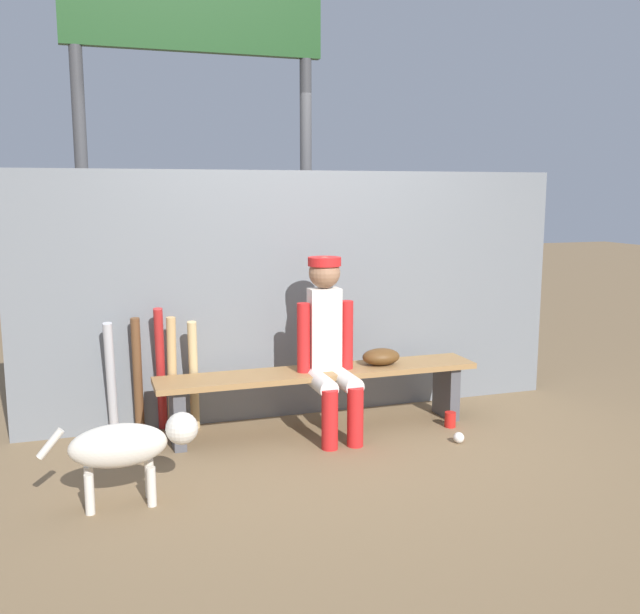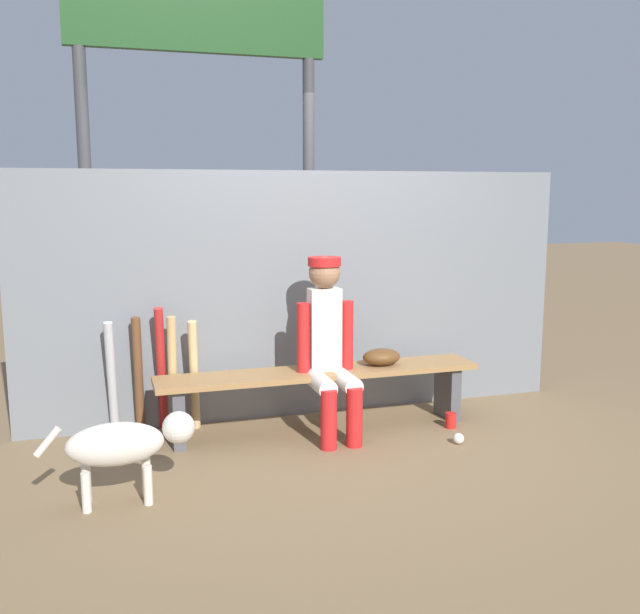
% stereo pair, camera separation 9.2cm
% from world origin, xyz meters
% --- Properties ---
extents(ground_plane, '(30.00, 30.00, 0.00)m').
position_xyz_m(ground_plane, '(0.00, 0.00, 0.00)').
color(ground_plane, brown).
extents(chainlink_fence, '(4.17, 0.03, 1.84)m').
position_xyz_m(chainlink_fence, '(0.00, 0.41, 0.92)').
color(chainlink_fence, slate).
rests_on(chainlink_fence, ground_plane).
extents(dugout_bench, '(2.31, 0.36, 0.44)m').
position_xyz_m(dugout_bench, '(0.00, 0.00, 0.34)').
color(dugout_bench, olive).
rests_on(dugout_bench, ground_plane).
extents(player_seated, '(0.41, 0.55, 1.24)m').
position_xyz_m(player_seated, '(0.03, -0.10, 0.67)').
color(player_seated, silver).
rests_on(player_seated, ground_plane).
extents(baseball_glove, '(0.28, 0.20, 0.12)m').
position_xyz_m(baseball_glove, '(0.47, 0.00, 0.50)').
color(baseball_glove, '#593819').
rests_on(baseball_glove, dugout_bench).
extents(bat_wood_natural, '(0.10, 0.19, 0.81)m').
position_xyz_m(bat_wood_natural, '(-0.85, 0.25, 0.40)').
color(bat_wood_natural, tan).
rests_on(bat_wood_natural, ground_plane).
extents(bat_wood_tan, '(0.07, 0.13, 0.84)m').
position_xyz_m(bat_wood_tan, '(-1.00, 0.23, 0.42)').
color(bat_wood_tan, tan).
rests_on(bat_wood_tan, ground_plane).
extents(bat_aluminum_red, '(0.10, 0.22, 0.90)m').
position_xyz_m(bat_aluminum_red, '(-1.07, 0.32, 0.45)').
color(bat_aluminum_red, '#B22323').
rests_on(bat_aluminum_red, ground_plane).
extents(bat_wood_dark, '(0.08, 0.13, 0.84)m').
position_xyz_m(bat_wood_dark, '(-1.23, 0.32, 0.42)').
color(bat_wood_dark, brown).
rests_on(bat_wood_dark, ground_plane).
extents(bat_aluminum_silver, '(0.09, 0.20, 0.82)m').
position_xyz_m(bat_aluminum_silver, '(-1.41, 0.30, 0.41)').
color(bat_aluminum_silver, '#B7B7BC').
rests_on(bat_aluminum_silver, ground_plane).
extents(baseball, '(0.07, 0.07, 0.07)m').
position_xyz_m(baseball, '(0.81, -0.55, 0.04)').
color(baseball, white).
rests_on(baseball, ground_plane).
extents(cup_on_ground, '(0.08, 0.08, 0.11)m').
position_xyz_m(cup_on_ground, '(0.92, -0.23, 0.06)').
color(cup_on_ground, red).
rests_on(cup_on_ground, ground_plane).
extents(cup_on_bench, '(0.08, 0.08, 0.11)m').
position_xyz_m(cup_on_bench, '(0.10, 0.03, 0.50)').
color(cup_on_bench, '#1E47AD').
rests_on(cup_on_bench, dugout_bench).
extents(scoreboard, '(2.33, 0.27, 3.90)m').
position_xyz_m(scoreboard, '(-0.56, 1.27, 2.77)').
color(scoreboard, '#3F3F42').
rests_on(scoreboard, ground_plane).
extents(dog, '(0.84, 0.20, 0.49)m').
position_xyz_m(dog, '(-1.36, -0.83, 0.34)').
color(dog, beige).
rests_on(dog, ground_plane).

